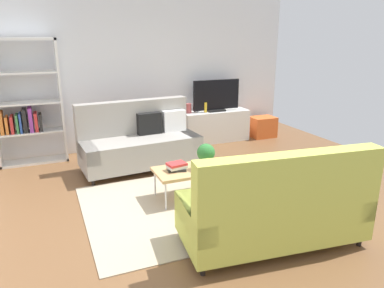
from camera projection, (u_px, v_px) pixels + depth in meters
name	position (u px, v px, depth m)	size (l,w,h in m)	color
ground_plane	(190.00, 201.00, 4.87)	(7.68, 7.68, 0.00)	brown
wall_far	(134.00, 73.00, 6.92)	(6.40, 0.12, 2.90)	silver
area_rug	(198.00, 203.00, 4.80)	(2.90, 2.20, 0.01)	tan
couch_beige	(140.00, 142.00, 5.98)	(1.96, 0.98, 1.10)	gray
couch_green	(274.00, 207.00, 3.72)	(1.98, 1.04, 1.10)	#C1CC51
coffee_table	(195.00, 170.00, 4.88)	(1.10, 0.56, 0.42)	tan
tv_console	(215.00, 126.00, 7.53)	(1.40, 0.44, 0.64)	silver
tv	(216.00, 96.00, 7.33)	(1.00, 0.20, 0.64)	black
bookshelf	(26.00, 108.00, 6.06)	(1.10, 0.36, 2.10)	white
storage_trunk	(263.00, 127.00, 7.88)	(0.52, 0.40, 0.44)	orange
potted_plant	(206.00, 154.00, 4.80)	(0.24, 0.24, 0.35)	brown
table_book_0	(177.00, 169.00, 4.79)	(0.24, 0.18, 0.03)	#262626
table_book_1	(177.00, 167.00, 4.78)	(0.24, 0.18, 0.04)	silver
table_book_2	(177.00, 164.00, 4.77)	(0.24, 0.18, 0.03)	red
vase_0	(189.00, 108.00, 7.24)	(0.11, 0.11, 0.19)	#B24C4C
vase_1	(197.00, 108.00, 7.31)	(0.10, 0.10, 0.18)	silver
bottle_0	(206.00, 107.00, 7.28)	(0.06, 0.06, 0.20)	gold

